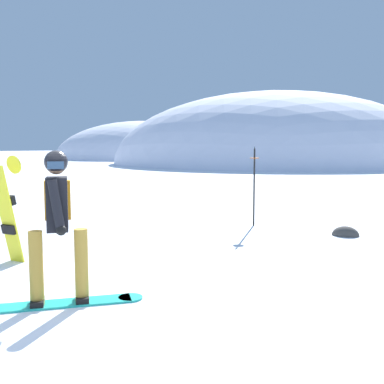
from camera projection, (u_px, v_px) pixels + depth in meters
name	position (u px, v px, depth m)	size (l,w,h in m)	color
ground_plane	(79.00, 304.00, 5.05)	(300.00, 300.00, 0.00)	white
ridge_peak_main	(270.00, 164.00, 46.05)	(32.66, 29.40, 14.39)	white
ridge_peak_far	(142.00, 159.00, 65.74)	(25.76, 23.19, 10.85)	white
snowboarder_main	(58.00, 223.00, 4.97)	(1.44, 1.32, 1.71)	#23B7A3
spare_snowboard	(8.00, 209.00, 6.74)	(0.28, 0.39, 1.63)	yellow
piste_marker_near	(254.00, 180.00, 9.97)	(0.20, 0.20, 1.77)	black
rock_dark	(345.00, 235.00, 8.95)	(0.53, 0.45, 0.37)	#4C4742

